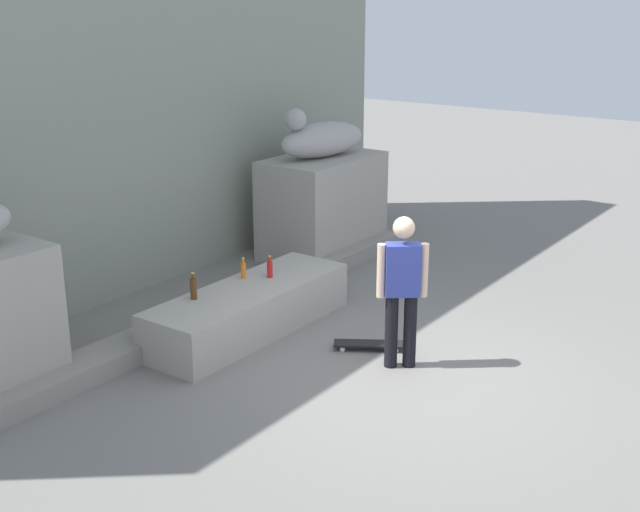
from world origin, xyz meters
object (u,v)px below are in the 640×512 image
statue_reclining_right (321,138)px  skateboard (369,344)px  bottle_brown (193,288)px  bottle_orange (243,270)px  bottle_red (270,269)px  skater (402,286)px

statue_reclining_right → skateboard: statue_reclining_right is taller
bottle_brown → bottle_orange: bottle_brown is taller
skateboard → bottle_red: bearing=145.6°
bottle_brown → bottle_red: bearing=-11.7°
skater → bottle_brown: 2.37m
skater → skateboard: skater is taller
skateboard → bottle_red: 1.59m
skateboard → bottle_red: (0.04, 1.47, 0.60)m
statue_reclining_right → bottle_brown: (-3.70, -0.91, -1.10)m
statue_reclining_right → bottle_brown: statue_reclining_right is taller
skateboard → bottle_brown: (-1.04, 1.69, 0.62)m
bottle_orange → bottle_brown: bearing=-178.7°
skateboard → bottle_brown: bearing=178.9°
skater → skateboard: (0.17, 0.50, -0.86)m
bottle_orange → bottle_red: bottle_red is taller
skater → skateboard: size_ratio=2.14×
skateboard → bottle_orange: bottle_orange is taller
skater → statue_reclining_right: bearing=99.5°
statue_reclining_right → bottle_orange: 3.17m
statue_reclining_right → bottle_orange: size_ratio=6.42×
bottle_brown → bottle_red: (1.08, -0.22, -0.02)m
skateboard → bottle_brown: bottle_brown is taller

